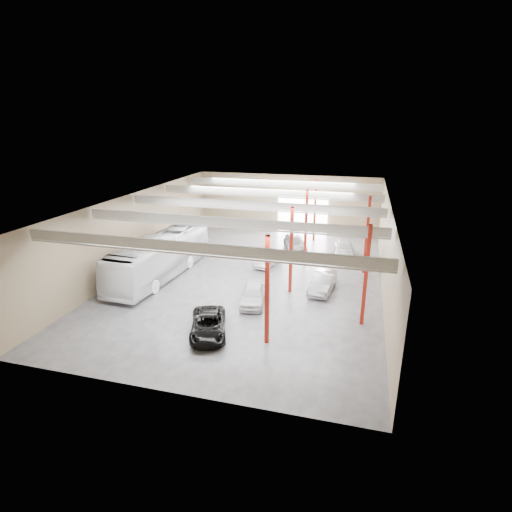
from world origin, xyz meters
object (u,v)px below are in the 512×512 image
at_px(black_sedan, 208,325).
at_px(car_row_c, 295,243).
at_px(car_row_a, 253,294).
at_px(coach_bus, 161,256).
at_px(car_row_b, 268,258).
at_px(car_right_near, 323,282).
at_px(car_right_far, 344,248).

height_order(black_sedan, car_row_c, car_row_c).
bearing_deg(car_row_a, black_sedan, -115.91).
relative_size(coach_bus, car_row_b, 3.18).
xyz_separation_m(black_sedan, car_right_near, (6.42, 8.92, 0.09)).
bearing_deg(car_row_b, black_sedan, -82.61).
height_order(coach_bus, black_sedan, coach_bus).
distance_m(car_row_a, car_row_c, 13.81).
height_order(black_sedan, car_right_far, car_right_far).
relative_size(car_row_b, car_right_far, 0.90).
bearing_deg(car_row_b, car_row_c, 83.13).
relative_size(black_sedan, car_right_far, 1.04).
bearing_deg(car_row_b, coach_bus, -137.72).
xyz_separation_m(car_row_b, car_right_far, (6.81, 4.70, 0.10)).
relative_size(car_row_b, car_right_near, 0.91).
relative_size(car_row_c, car_right_near, 1.10).
bearing_deg(car_right_near, coach_bus, -172.15).
distance_m(car_row_c, car_right_far, 5.20).
distance_m(coach_bus, car_right_near, 14.23).
xyz_separation_m(black_sedan, car_row_b, (0.74, 13.72, 0.02)).
xyz_separation_m(black_sedan, car_row_a, (1.57, 5.20, 0.06)).
bearing_deg(car_row_a, coach_bus, 151.66).
height_order(car_row_c, car_right_far, car_right_far).
distance_m(car_row_b, car_right_far, 8.28).
xyz_separation_m(black_sedan, car_right_far, (7.56, 18.42, 0.12)).
xyz_separation_m(coach_bus, black_sedan, (7.75, -8.45, -1.19)).
height_order(coach_bus, car_row_a, coach_bus).
bearing_deg(black_sedan, car_right_near, 34.77).
bearing_deg(car_row_b, car_row_a, -73.96).
bearing_deg(car_row_c, car_row_a, -111.77).
relative_size(coach_bus, black_sedan, 2.76).
xyz_separation_m(car_row_b, car_right_near, (5.68, -4.80, 0.07)).
relative_size(coach_bus, car_row_c, 2.64).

